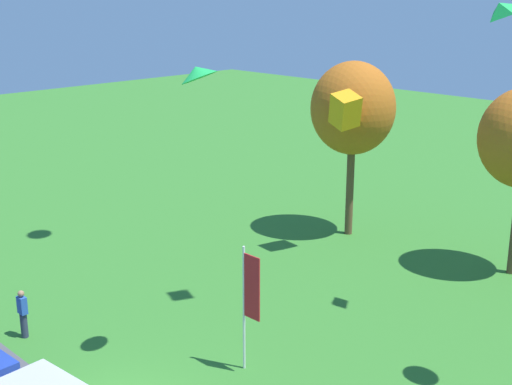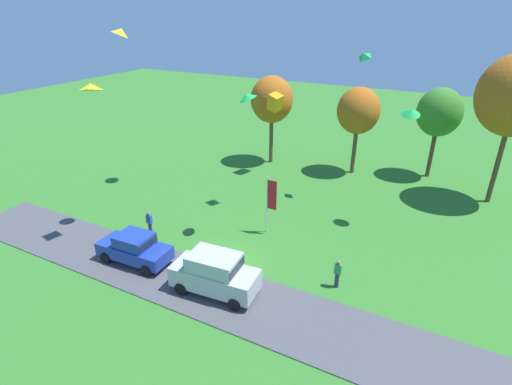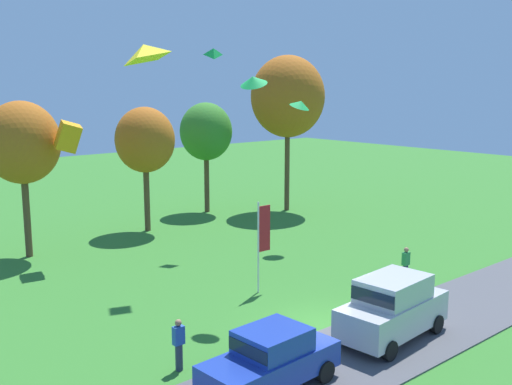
{
  "view_description": "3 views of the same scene",
  "coord_description": "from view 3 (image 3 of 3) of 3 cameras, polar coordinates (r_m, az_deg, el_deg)",
  "views": [
    {
      "loc": [
        14.99,
        -9.15,
        11.5
      ],
      "look_at": [
        1.55,
        4.1,
        5.99
      ],
      "focal_mm": 50.0,
      "sensor_mm": 36.0,
      "label": 1
    },
    {
      "loc": [
        10.77,
        -16.52,
        13.9
      ],
      "look_at": [
        -0.01,
        4.15,
        2.96
      ],
      "focal_mm": 28.0,
      "sensor_mm": 36.0,
      "label": 2
    },
    {
      "loc": [
        -15.85,
        -14.52,
        8.94
      ],
      "look_at": [
        0.07,
        4.02,
        4.6
      ],
      "focal_mm": 42.0,
      "sensor_mm": 36.0,
      "label": 3
    }
  ],
  "objects": [
    {
      "name": "tree_far_left",
      "position": [
        33.24,
        -21.4,
        4.4
      ],
      "size": [
        3.9,
        3.9,
        8.23
      ],
      "color": "brown",
      "rests_on": "ground"
    },
    {
      "name": "tree_center_back",
      "position": [
        42.69,
        -4.78,
        5.77
      ],
      "size": [
        3.71,
        3.71,
        7.84
      ],
      "color": "brown",
      "rests_on": "ground"
    },
    {
      "name": "kite_diamond_topmost",
      "position": [
        33.37,
        -4.07,
        13.22
      ],
      "size": [
        1.09,
        1.11,
        0.71
      ],
      "primitive_type": "pyramid",
      "rotation": [
        -0.54,
        0.0,
        2.64
      ],
      "color": "green"
    },
    {
      "name": "car_sedan_far_end",
      "position": [
        18.35,
        1.44,
        -15.42
      ],
      "size": [
        4.48,
        2.12,
        1.84
      ],
      "color": "#1E389E",
      "rests_on": "ground"
    },
    {
      "name": "person_on_lawn",
      "position": [
        28.44,
        14.06,
        -6.71
      ],
      "size": [
        0.36,
        0.24,
        1.71
      ],
      "color": "#2D334C",
      "rests_on": "ground"
    },
    {
      "name": "kite_delta_high_right",
      "position": [
        23.91,
        -0.27,
        10.62
      ],
      "size": [
        1.49,
        1.46,
        0.71
      ],
      "primitive_type": "cone",
      "rotation": [
        -0.38,
        0.0,
        2.02
      ],
      "color": "green"
    },
    {
      "name": "person_beside_suv",
      "position": [
        19.73,
        -7.37,
        -14.15
      ],
      "size": [
        0.36,
        0.24,
        1.71
      ],
      "color": "#2D334C",
      "rests_on": "ground"
    },
    {
      "name": "pavement_strip",
      "position": [
        21.84,
        11.29,
        -14.21
      ],
      "size": [
        36.0,
        4.4,
        0.06
      ],
      "primitive_type": "cube",
      "color": "#4C4C51",
      "rests_on": "ground"
    },
    {
      "name": "kite_diamond_near_flag",
      "position": [
        15.96,
        -10.66,
        13.02
      ],
      "size": [
        1.4,
        1.42,
        0.62
      ],
      "primitive_type": "pyramid",
      "rotation": [
        0.26,
        0.0,
        3.78
      ],
      "color": "yellow"
    },
    {
      "name": "car_suv_near_entrance",
      "position": [
        22.1,
        12.89,
        -10.43
      ],
      "size": [
        4.74,
        2.34,
        2.28
      ],
      "color": "#B7B7BC",
      "rests_on": "ground"
    },
    {
      "name": "tree_far_right",
      "position": [
        37.41,
        -10.53,
        4.9
      ],
      "size": [
        3.66,
        3.66,
        7.73
      ],
      "color": "brown",
      "rests_on": "ground"
    },
    {
      "name": "ground_plane",
      "position": [
        23.28,
        6.47,
        -12.58
      ],
      "size": [
        120.0,
        120.0,
        0.0
      ],
      "primitive_type": "plane",
      "color": "#337528"
    },
    {
      "name": "kite_delta_mid_center",
      "position": [
        33.83,
        4.24,
        8.4
      ],
      "size": [
        1.4,
        1.44,
        0.73
      ],
      "primitive_type": "cone",
      "rotation": [
        -0.34,
        0.0,
        3.38
      ],
      "color": "green"
    },
    {
      "name": "kite_box_high_left",
      "position": [
        31.49,
        -17.46,
        5.09
      ],
      "size": [
        1.49,
        1.43,
        1.72
      ],
      "primitive_type": "cube",
      "rotation": [
        0.17,
        0.3,
        6.07
      ],
      "color": "orange"
    },
    {
      "name": "flag_banner",
      "position": [
        26.11,
        0.61,
        -4.05
      ],
      "size": [
        0.71,
        0.08,
        4.06
      ],
      "color": "silver",
      "rests_on": "ground"
    },
    {
      "name": "tree_lone_near",
      "position": [
        43.1,
        3.04,
        9.09
      ],
      "size": [
        5.27,
        5.27,
        11.13
      ],
      "color": "brown",
      "rests_on": "ground"
    }
  ]
}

